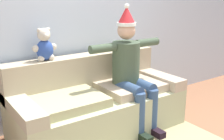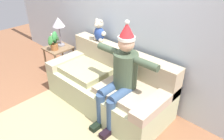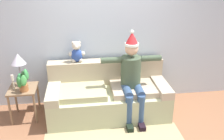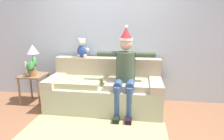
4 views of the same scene
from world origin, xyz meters
TOP-DOWN VIEW (x-y plane):
  - ground_plane at (0.00, 0.00)m, footprint 10.00×10.00m
  - back_wall at (0.00, 1.55)m, footprint 7.00×0.10m
  - couch at (0.00, 1.01)m, footprint 2.07×0.93m
  - person_seated at (0.39, 0.84)m, footprint 1.02×0.77m
  - teddy_bear at (-0.51, 1.30)m, footprint 0.29×0.17m
  - side_table at (-1.45, 1.04)m, footprint 0.46×0.48m
  - table_lamp at (-1.47, 1.14)m, footprint 0.24×0.24m
  - potted_plant at (-1.39, 0.93)m, footprint 0.24×0.29m
  - candle_tall at (-1.57, 1.02)m, footprint 0.04×0.04m
  - area_rug at (0.00, -0.06)m, footprint 2.15×1.16m

SIDE VIEW (x-z plane):
  - ground_plane at x=0.00m, z-range 0.00..0.00m
  - area_rug at x=0.00m, z-range 0.00..0.01m
  - couch at x=0.00m, z-range -0.11..0.79m
  - side_table at x=-1.45m, z-range 0.19..0.76m
  - candle_tall at x=-1.57m, z-range 0.61..0.87m
  - potted_plant at x=-1.39m, z-range 0.55..0.95m
  - person_seated at x=0.39m, z-range 0.01..1.55m
  - table_lamp at x=-1.47m, z-range 0.74..1.32m
  - teddy_bear at x=-0.51m, z-range 0.88..1.26m
  - back_wall at x=0.00m, z-range 0.00..2.70m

